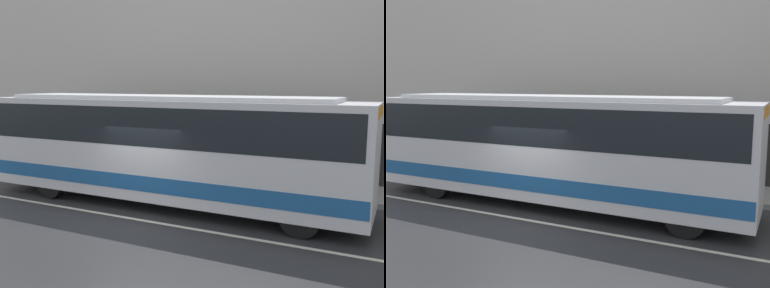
% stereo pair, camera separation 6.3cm
% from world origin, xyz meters
% --- Properties ---
extents(ground_plane, '(60.00, 60.00, 0.00)m').
position_xyz_m(ground_plane, '(0.00, 0.00, 0.00)').
color(ground_plane, '#2D2D30').
extents(sidewalk, '(60.00, 2.45, 0.18)m').
position_xyz_m(sidewalk, '(0.00, 5.22, 0.09)').
color(sidewalk, '#A09E99').
rests_on(sidewalk, ground_plane).
extents(building_facade, '(60.00, 0.35, 9.42)m').
position_xyz_m(building_facade, '(0.00, 6.59, 4.54)').
color(building_facade, silver).
rests_on(building_facade, ground_plane).
extents(lane_stripe, '(54.00, 0.14, 0.01)m').
position_xyz_m(lane_stripe, '(0.00, 0.00, 0.00)').
color(lane_stripe, beige).
rests_on(lane_stripe, ground_plane).
extents(transit_bus, '(12.13, 2.52, 3.37)m').
position_xyz_m(transit_bus, '(-0.02, 1.72, 1.90)').
color(transit_bus, silver).
rests_on(transit_bus, ground_plane).
extents(pedestrian_waiting, '(0.36, 0.36, 1.72)m').
position_xyz_m(pedestrian_waiting, '(-0.33, 5.61, 0.98)').
color(pedestrian_waiting, '#333338').
rests_on(pedestrian_waiting, sidewalk).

